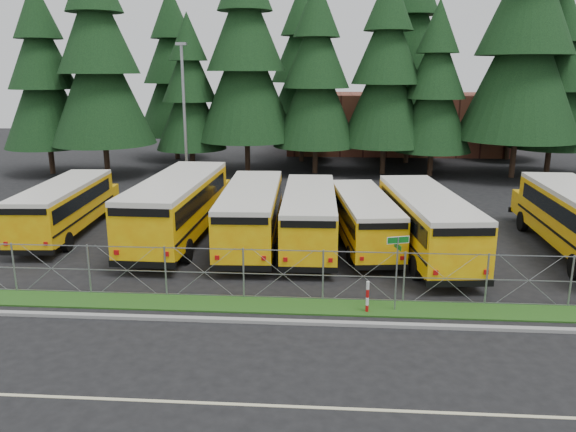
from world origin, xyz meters
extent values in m
plane|color=black|center=(0.00, 0.00, 0.00)|extent=(120.00, 120.00, 0.00)
cube|color=gray|center=(0.00, -3.10, 0.06)|extent=(50.00, 0.25, 0.12)
cube|color=#1F4E16|center=(0.00, -1.70, 0.03)|extent=(50.00, 1.40, 0.06)
cube|color=beige|center=(0.00, -8.00, 0.01)|extent=(50.00, 0.12, 0.01)
cube|color=brown|center=(6.00, 40.00, 3.00)|extent=(22.00, 10.00, 6.00)
cylinder|color=gray|center=(1.61, -1.78, 1.40)|extent=(0.06, 0.06, 2.80)
cube|color=#0D6019|center=(1.61, -1.78, 2.68)|extent=(0.77, 0.26, 0.22)
cube|color=white|center=(1.61, -1.78, 2.68)|extent=(0.81, 0.27, 0.26)
cube|color=#0D6019|center=(1.61, -1.78, 2.44)|extent=(0.19, 0.53, 0.18)
cylinder|color=#B20C0C|center=(0.60, -2.03, 0.60)|extent=(0.11, 0.11, 1.20)
cylinder|color=gray|center=(-10.40, 16.19, 5.00)|extent=(0.20, 0.20, 10.00)
cube|color=gray|center=(-10.40, 16.19, 10.05)|extent=(0.70, 0.35, 0.18)
camera|label=1|loc=(-0.91, -20.77, 8.46)|focal=35.00mm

